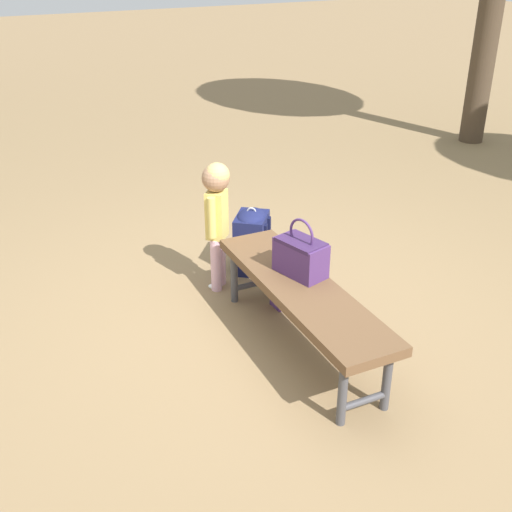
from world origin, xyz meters
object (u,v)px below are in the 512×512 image
at_px(handbag, 301,255).
at_px(backpack_large, 251,239).
at_px(park_bench, 302,294).
at_px(child_standing, 217,207).
at_px(backpack_small, 285,286).

xyz_separation_m(handbag, backpack_large, (0.95, -0.15, -0.32)).
distance_m(park_bench, child_standing, 0.98).
bearing_deg(handbag, backpack_small, -16.98).
distance_m(park_bench, backpack_small, 0.58).
distance_m(handbag, backpack_large, 1.01).
distance_m(park_bench, backpack_large, 1.11).
distance_m(handbag, child_standing, 0.84).
xyz_separation_m(park_bench, backpack_large, (1.08, -0.21, -0.14)).
bearing_deg(backpack_small, backpack_large, -3.57).
height_order(park_bench, backpack_small, park_bench).
bearing_deg(backpack_small, child_standing, 33.69).
bearing_deg(park_bench, backpack_small, -19.84).
bearing_deg(backpack_large, backpack_small, 176.43).
xyz_separation_m(handbag, backpack_small, (0.36, -0.11, -0.43)).
relative_size(child_standing, backpack_small, 3.20).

